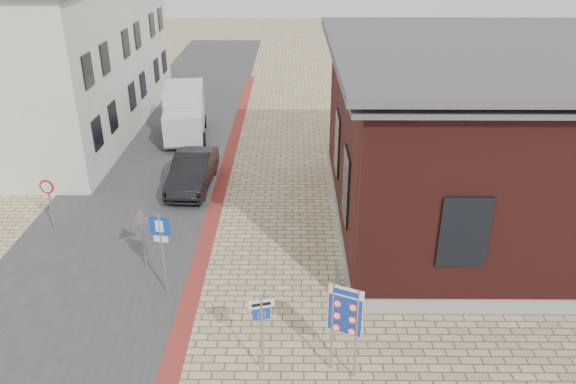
# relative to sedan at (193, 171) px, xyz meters

# --- Properties ---
(ground) EXTENTS (120.00, 120.00, 0.00)m
(ground) POSITION_rel_sedan_xyz_m (3.20, -9.93, -0.75)
(ground) COLOR tan
(ground) RESTS_ON ground
(road_strip) EXTENTS (7.00, 60.00, 0.02)m
(road_strip) POSITION_rel_sedan_xyz_m (-2.30, 5.07, -0.74)
(road_strip) COLOR #38383A
(road_strip) RESTS_ON ground
(curb_strip) EXTENTS (0.60, 40.00, 0.02)m
(curb_strip) POSITION_rel_sedan_xyz_m (1.20, 0.07, -0.74)
(curb_strip) COLOR maroon
(curb_strip) RESTS_ON ground
(brick_building) EXTENTS (13.00, 13.00, 6.80)m
(brick_building) POSITION_rel_sedan_xyz_m (12.19, -2.94, 2.73)
(brick_building) COLOR gray
(brick_building) RESTS_ON ground
(townhouse_near) EXTENTS (7.40, 6.40, 8.30)m
(townhouse_near) POSITION_rel_sedan_xyz_m (-7.79, 2.07, 3.41)
(townhouse_near) COLOR beige
(townhouse_near) RESTS_ON ground
(townhouse_mid) EXTENTS (7.40, 6.40, 9.10)m
(townhouse_mid) POSITION_rel_sedan_xyz_m (-7.79, 8.07, 3.81)
(townhouse_mid) COLOR beige
(townhouse_mid) RESTS_ON ground
(townhouse_far) EXTENTS (7.40, 6.40, 8.30)m
(townhouse_far) POSITION_rel_sedan_xyz_m (-7.79, 14.07, 3.41)
(townhouse_far) COLOR beige
(townhouse_far) RESTS_ON ground
(bike_rack) EXTENTS (0.08, 1.80, 0.60)m
(bike_rack) POSITION_rel_sedan_xyz_m (5.85, -7.73, -0.49)
(bike_rack) COLOR slate
(bike_rack) RESTS_ON ground
(sedan) EXTENTS (1.79, 4.64, 1.51)m
(sedan) POSITION_rel_sedan_xyz_m (0.00, 0.00, 0.00)
(sedan) COLOR black
(sedan) RESTS_ON ground
(box_truck) EXTENTS (2.66, 5.30, 2.66)m
(box_truck) POSITION_rel_sedan_xyz_m (-1.47, 6.60, 0.62)
(box_truck) COLOR slate
(box_truck) RESTS_ON ground
(border_sign) EXTENTS (0.85, 0.41, 2.66)m
(border_sign) POSITION_rel_sedan_xyz_m (5.70, -11.43, 1.15)
(border_sign) COLOR gray
(border_sign) RESTS_ON ground
(essen_sign) EXTENTS (0.65, 0.19, 2.43)m
(essen_sign) POSITION_rel_sedan_xyz_m (3.63, -11.43, 0.85)
(essen_sign) COLOR gray
(essen_sign) RESTS_ON ground
(parking_sign) EXTENTS (0.61, 0.14, 2.79)m
(parking_sign) POSITION_rel_sedan_xyz_m (0.40, -7.93, 1.17)
(parking_sign) COLOR gray
(parking_sign) RESTS_ON ground
(yield_sign) EXTENTS (0.73, 0.36, 2.17)m
(yield_sign) POSITION_rel_sedan_xyz_m (-0.60, -6.43, 0.89)
(yield_sign) COLOR gray
(yield_sign) RESTS_ON ground
(speed_sign) EXTENTS (0.54, 0.10, 2.32)m
(speed_sign) POSITION_rel_sedan_xyz_m (-4.46, -4.41, 0.79)
(speed_sign) COLOR gray
(speed_sign) RESTS_ON ground
(bollard) EXTENTS (0.09, 0.09, 0.89)m
(bollard) POSITION_rel_sedan_xyz_m (-0.30, -4.93, -0.31)
(bollard) COLOR #EE4D0C
(bollard) RESTS_ON ground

